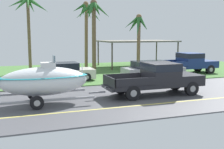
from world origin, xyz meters
TOP-DOWN VIEW (x-y plane):
  - ground at (0.00, 8.38)m, footprint 36.00×22.00m
  - pickup_truck_towing at (1.14, 0.14)m, footprint 5.77×2.02m
  - boat_on_trailer at (-5.38, 0.14)m, footprint 5.67×2.30m
  - parked_pickup_background at (7.82, 6.86)m, footprint 5.75×2.02m
  - parked_sedan_near at (3.51, 5.55)m, footprint 4.79×1.89m
  - parked_sedan_far at (-3.34, 6.58)m, footprint 4.50×1.85m
  - carport_awning at (5.69, 13.26)m, footprint 7.68×5.05m
  - palm_tree_near_left at (0.04, 10.00)m, footprint 3.19×2.93m
  - palm_tree_near_right at (-5.24, 12.62)m, footprint 3.63×2.96m
  - palm_tree_mid at (3.95, 9.23)m, footprint 2.36×3.28m
  - palm_tree_far_left at (0.14, 12.66)m, footprint 2.94×2.25m

SIDE VIEW (x-z plane):
  - ground at x=0.00m, z-range -0.07..0.04m
  - parked_sedan_far at x=-3.34m, z-range -0.02..1.36m
  - parked_sedan_near at x=3.51m, z-range -0.02..1.36m
  - parked_pickup_background at x=7.82m, z-range 0.11..1.94m
  - pickup_truck_towing at x=1.14m, z-range 0.11..1.94m
  - boat_on_trailer at x=-5.38m, z-range -0.05..2.35m
  - carport_awning at x=5.69m, z-range 1.27..4.06m
  - palm_tree_mid at x=3.95m, z-range 1.32..6.55m
  - palm_tree_near_left at x=0.04m, z-range 1.73..8.16m
  - palm_tree_far_left at x=0.14m, z-range 1.70..8.26m
  - palm_tree_near_right at x=-5.24m, z-range 2.13..8.97m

